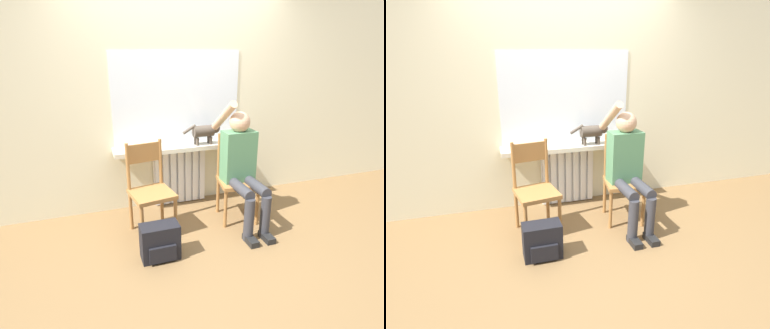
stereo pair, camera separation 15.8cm
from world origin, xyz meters
TOP-DOWN VIEW (x-y plane):
  - ground_plane at (0.00, 0.00)m, footprint 12.00×12.00m
  - wall_with_window at (0.00, 1.23)m, footprint 7.00×0.06m
  - radiator at (0.00, 1.15)m, footprint 0.64×0.08m
  - windowsill at (0.00, 1.07)m, footprint 1.55×0.27m
  - window_glass at (0.00, 1.20)m, footprint 1.49×0.01m
  - chair_left at (-0.48, 0.59)m, footprint 0.46×0.46m
  - chair_right at (0.48, 0.59)m, footprint 0.46×0.46m
  - person at (0.47, 0.47)m, footprint 0.36×1.01m
  - cat at (0.28, 1.02)m, footprint 0.45×0.13m
  - backpack at (-0.51, 0.10)m, footprint 0.34×0.22m

SIDE VIEW (x-z plane):
  - ground_plane at x=0.00m, z-range 0.00..0.00m
  - backpack at x=-0.51m, z-range 0.00..0.33m
  - radiator at x=0.00m, z-range 0.00..0.71m
  - chair_left at x=-0.48m, z-range 0.01..0.95m
  - chair_right at x=0.48m, z-range 0.01..0.95m
  - person at x=0.47m, z-range 0.01..1.34m
  - windowsill at x=0.00m, z-range 0.71..0.76m
  - cat at x=0.28m, z-range 0.79..1.03m
  - window_glass at x=0.00m, z-range 0.76..1.78m
  - wall_with_window at x=0.00m, z-range 0.00..2.70m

